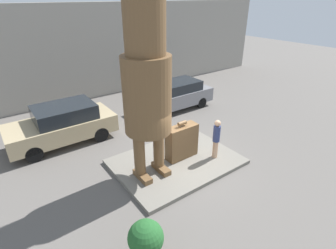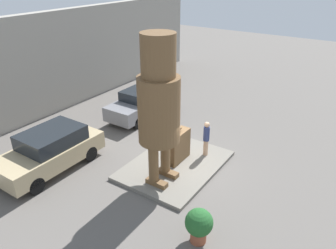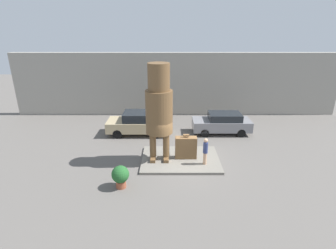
% 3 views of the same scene
% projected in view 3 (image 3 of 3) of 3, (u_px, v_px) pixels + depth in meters
% --- Properties ---
extents(ground_plane, '(60.00, 60.00, 0.00)m').
position_uv_depth(ground_plane, '(181.00, 160.00, 15.40)').
color(ground_plane, '#605B56').
extents(pedestal, '(4.51, 3.30, 0.14)m').
position_uv_depth(pedestal, '(181.00, 159.00, 15.38)').
color(pedestal, slate).
rests_on(pedestal, ground_plane).
extents(building_backdrop, '(28.00, 0.60, 5.39)m').
position_uv_depth(building_backdrop, '(177.00, 84.00, 22.75)').
color(building_backdrop, gray).
rests_on(building_backdrop, ground_plane).
extents(statue_figure, '(1.49, 1.49, 5.50)m').
position_uv_depth(statue_figure, '(160.00, 106.00, 14.16)').
color(statue_figure, brown).
rests_on(statue_figure, pedestal).
extents(giant_suitcase, '(1.25, 0.47, 1.50)m').
position_uv_depth(giant_suitcase, '(187.00, 147.00, 15.20)').
color(giant_suitcase, brown).
rests_on(giant_suitcase, pedestal).
extents(tourist, '(0.26, 0.26, 1.55)m').
position_uv_depth(tourist, '(206.00, 150.00, 14.41)').
color(tourist, tan).
rests_on(tourist, pedestal).
extents(parked_car_tan, '(4.32, 1.89, 1.66)m').
position_uv_depth(parked_car_tan, '(139.00, 123.00, 18.96)').
color(parked_car_tan, tan).
rests_on(parked_car_tan, ground_plane).
extents(parked_car_grey, '(4.18, 1.70, 1.54)m').
position_uv_depth(parked_car_grey, '(223.00, 123.00, 19.10)').
color(parked_car_grey, gray).
rests_on(parked_car_grey, ground_plane).
extents(planter_pot, '(0.85, 0.85, 1.15)m').
position_uv_depth(planter_pot, '(121.00, 175.00, 12.59)').
color(planter_pot, brown).
rests_on(planter_pot, ground_plane).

